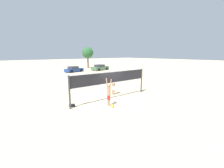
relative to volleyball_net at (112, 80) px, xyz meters
The scene contains 9 objects.
ground_plane 1.76m from the volleyball_net, ahead, with size 200.00×200.00×0.00m, color beige.
volleyball_net is the anchor object (origin of this frame).
player_spiker 2.02m from the volleyball_net, 136.22° to the right, with size 0.28×0.72×2.22m.
player_blocker 1.55m from the volleyball_net, 45.76° to the left, with size 0.28×0.73×2.29m.
volleyball 2.74m from the volleyball_net, 128.03° to the right, with size 0.24×0.24×0.24m.
gear_bag 4.12m from the volleyball_net, behind, with size 0.41×0.26×0.20m.
parked_car_near 24.35m from the volleyball_net, 58.46° to the left, with size 4.96×2.88×1.44m.
parked_car_far 22.22m from the volleyball_net, 74.22° to the left, with size 4.44×2.68×1.30m.
tree_right_cluster 31.31m from the volleyball_net, 64.28° to the left, with size 3.15×3.15×5.93m.
Camera 1 is at (-8.24, -10.32, 4.09)m, focal length 24.00 mm.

